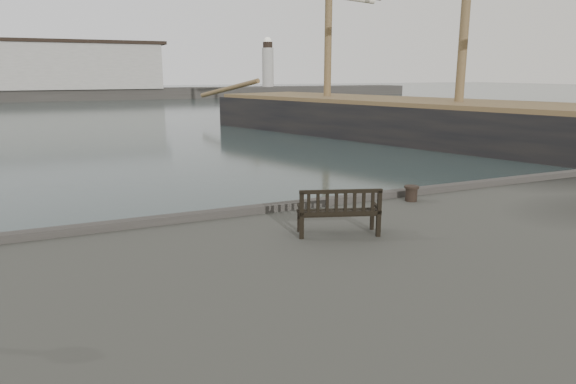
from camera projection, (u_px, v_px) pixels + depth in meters
name	position (u px, v px, depth m)	size (l,w,h in m)	color
ground	(236.00, 272.00, 13.10)	(400.00, 400.00, 0.00)	black
breakwater	(48.00, 76.00, 92.07)	(140.00, 9.50, 12.20)	#383530
bench	(338.00, 220.00, 11.04)	(1.85, 1.13, 1.01)	black
bollard_right	(411.00, 194.00, 13.96)	(0.40, 0.40, 0.42)	black
tall_ship_main	(456.00, 132.00, 36.65)	(23.27, 45.17, 33.55)	black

